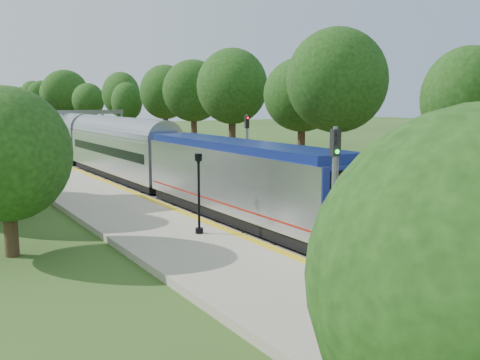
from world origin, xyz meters
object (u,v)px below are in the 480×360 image
lamppost_mid (470,278)px  signal_farside (247,145)px  lamppost_far (199,198)px  train (62,140)px  signal_gantry (90,121)px  signal_platform (334,186)px

lamppost_mid → signal_farside: bearing=70.2°
lamppost_far → lamppost_mid: bearing=-88.2°
train → signal_farside: (6.20, -33.91, 1.50)m
train → signal_farside: 34.50m
lamppost_mid → signal_farside: signal_farside is taller
signal_gantry → lamppost_far: 41.37m
train → lamppost_mid: bearing=-93.3°
signal_platform → lamppost_far: bearing=96.7°
train → signal_platform: signal_platform is taller
train → lamppost_mid: (-3.50, -60.77, -0.01)m
lamppost_mid → signal_platform: bearing=84.8°
lamppost_far → signal_platform: (1.08, -9.28, 1.82)m
signal_platform → signal_farside: (9.10, 20.37, -0.21)m
signal_platform → signal_farside: size_ratio=0.98×
signal_farside → lamppost_far: bearing=-132.6°
train → signal_platform: bearing=-93.1°
train → signal_gantry: bearing=-59.6°
signal_gantry → signal_farside: 29.95m
train → lamppost_far: (-3.98, -44.99, -0.11)m
signal_gantry → lamppost_far: size_ratio=1.96×
lamppost_far → signal_farside: size_ratio=0.69×
signal_gantry → signal_platform: 50.36m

